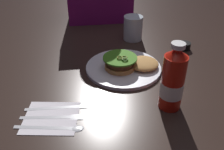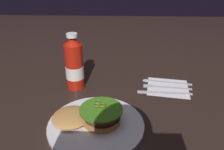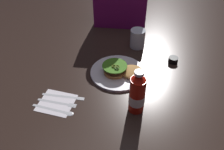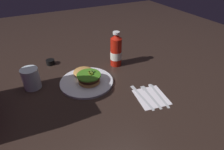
{
  "view_description": "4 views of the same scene",
  "coord_description": "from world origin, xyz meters",
  "px_view_note": "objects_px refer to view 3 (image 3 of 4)",
  "views": [
    {
      "loc": [
        -0.16,
        -0.8,
        0.5
      ],
      "look_at": [
        -0.08,
        -0.15,
        0.08
      ],
      "focal_mm": 40.73,
      "sensor_mm": 36.0,
      "label": 1
    },
    {
      "loc": [
        -0.08,
        0.52,
        0.43
      ],
      "look_at": [
        -0.05,
        -0.18,
        0.08
      ],
      "focal_mm": 35.34,
      "sensor_mm": 36.0,
      "label": 2
    },
    {
      "loc": [
        0.07,
        -0.91,
        0.78
      ],
      "look_at": [
        -0.03,
        -0.11,
        0.09
      ],
      "focal_mm": 37.49,
      "sensor_mm": 36.0,
      "label": 3
    },
    {
      "loc": [
        -0.81,
        0.26,
        0.59
      ],
      "look_at": [
        -0.08,
        -0.11,
        0.06
      ],
      "focal_mm": 30.35,
      "sensor_mm": 36.0,
      "label": 4
    }
  ],
  "objects_px": {
    "burger_sandwich": "(121,70)",
    "napkin": "(56,103)",
    "dinner_plate": "(118,72)",
    "fork_utensil": "(60,103)",
    "ketchup_bottle": "(137,94)",
    "water_glass": "(137,39)",
    "spoon_utensil": "(58,110)",
    "condiment_cup": "(173,60)",
    "butter_knife": "(66,96)"
  },
  "relations": [
    {
      "from": "burger_sandwich",
      "to": "spoon_utensil",
      "type": "distance_m",
      "value": 0.37
    },
    {
      "from": "spoon_utensil",
      "to": "burger_sandwich",
      "type": "bearing_deg",
      "value": 47.57
    },
    {
      "from": "fork_utensil",
      "to": "butter_knife",
      "type": "relative_size",
      "value": 0.92
    },
    {
      "from": "burger_sandwich",
      "to": "butter_knife",
      "type": "distance_m",
      "value": 0.3
    },
    {
      "from": "water_glass",
      "to": "condiment_cup",
      "type": "bearing_deg",
      "value": -32.84
    },
    {
      "from": "condiment_cup",
      "to": "butter_knife",
      "type": "height_order",
      "value": "condiment_cup"
    },
    {
      "from": "spoon_utensil",
      "to": "napkin",
      "type": "bearing_deg",
      "value": 116.32
    },
    {
      "from": "water_glass",
      "to": "butter_knife",
      "type": "relative_size",
      "value": 0.54
    },
    {
      "from": "ketchup_bottle",
      "to": "butter_knife",
      "type": "xyz_separation_m",
      "value": [
        -0.32,
        0.03,
        -0.09
      ]
    },
    {
      "from": "butter_knife",
      "to": "fork_utensil",
      "type": "bearing_deg",
      "value": -107.77
    },
    {
      "from": "butter_knife",
      "to": "water_glass",
      "type": "bearing_deg",
      "value": 55.91
    },
    {
      "from": "napkin",
      "to": "butter_knife",
      "type": "xyz_separation_m",
      "value": [
        0.03,
        0.04,
        0.0
      ]
    },
    {
      "from": "ketchup_bottle",
      "to": "water_glass",
      "type": "distance_m",
      "value": 0.49
    },
    {
      "from": "burger_sandwich",
      "to": "napkin",
      "type": "distance_m",
      "value": 0.35
    },
    {
      "from": "spoon_utensil",
      "to": "ketchup_bottle",
      "type": "bearing_deg",
      "value": 9.06
    },
    {
      "from": "ketchup_bottle",
      "to": "water_glass",
      "type": "bearing_deg",
      "value": 91.63
    },
    {
      "from": "dinner_plate",
      "to": "ketchup_bottle",
      "type": "bearing_deg",
      "value": -66.07
    },
    {
      "from": "burger_sandwich",
      "to": "dinner_plate",
      "type": "bearing_deg",
      "value": 146.82
    },
    {
      "from": "ketchup_bottle",
      "to": "spoon_utensil",
      "type": "relative_size",
      "value": 1.1
    },
    {
      "from": "ketchup_bottle",
      "to": "spoon_utensil",
      "type": "height_order",
      "value": "ketchup_bottle"
    },
    {
      "from": "napkin",
      "to": "burger_sandwich",
      "type": "bearing_deg",
      "value": 39.68
    },
    {
      "from": "water_glass",
      "to": "condiment_cup",
      "type": "relative_size",
      "value": 2.12
    },
    {
      "from": "ketchup_bottle",
      "to": "napkin",
      "type": "relative_size",
      "value": 1.38
    },
    {
      "from": "spoon_utensil",
      "to": "butter_knife",
      "type": "distance_m",
      "value": 0.09
    },
    {
      "from": "butter_knife",
      "to": "condiment_cup",
      "type": "bearing_deg",
      "value": 32.65
    },
    {
      "from": "water_glass",
      "to": "butter_knife",
      "type": "distance_m",
      "value": 0.55
    },
    {
      "from": "condiment_cup",
      "to": "fork_utensil",
      "type": "relative_size",
      "value": 0.28
    },
    {
      "from": "spoon_utensil",
      "to": "fork_utensil",
      "type": "relative_size",
      "value": 1.05
    },
    {
      "from": "water_glass",
      "to": "condiment_cup",
      "type": "height_order",
      "value": "water_glass"
    },
    {
      "from": "burger_sandwich",
      "to": "spoon_utensil",
      "type": "bearing_deg",
      "value": -132.43
    },
    {
      "from": "spoon_utensil",
      "to": "fork_utensil",
      "type": "distance_m",
      "value": 0.04
    },
    {
      "from": "condiment_cup",
      "to": "napkin",
      "type": "relative_size",
      "value": 0.33
    },
    {
      "from": "burger_sandwich",
      "to": "spoon_utensil",
      "type": "relative_size",
      "value": 1.07
    },
    {
      "from": "water_glass",
      "to": "spoon_utensil",
      "type": "xyz_separation_m",
      "value": [
        -0.32,
        -0.54,
        -0.05
      ]
    },
    {
      "from": "water_glass",
      "to": "ketchup_bottle",
      "type": "bearing_deg",
      "value": -88.37
    },
    {
      "from": "dinner_plate",
      "to": "ketchup_bottle",
      "type": "height_order",
      "value": "ketchup_bottle"
    },
    {
      "from": "condiment_cup",
      "to": "spoon_utensil",
      "type": "distance_m",
      "value": 0.66
    },
    {
      "from": "dinner_plate",
      "to": "water_glass",
      "type": "bearing_deg",
      "value": 71.29
    },
    {
      "from": "dinner_plate",
      "to": "water_glass",
      "type": "distance_m",
      "value": 0.28
    },
    {
      "from": "water_glass",
      "to": "spoon_utensil",
      "type": "relative_size",
      "value": 0.56
    },
    {
      "from": "burger_sandwich",
      "to": "water_glass",
      "type": "xyz_separation_m",
      "value": [
        0.07,
        0.27,
        0.02
      ]
    },
    {
      "from": "water_glass",
      "to": "burger_sandwich",
      "type": "bearing_deg",
      "value": -104.45
    },
    {
      "from": "dinner_plate",
      "to": "fork_utensil",
      "type": "distance_m",
      "value": 0.33
    },
    {
      "from": "condiment_cup",
      "to": "napkin",
      "type": "height_order",
      "value": "condiment_cup"
    },
    {
      "from": "dinner_plate",
      "to": "condiment_cup",
      "type": "relative_size",
      "value": 5.48
    },
    {
      "from": "burger_sandwich",
      "to": "water_glass",
      "type": "height_order",
      "value": "water_glass"
    },
    {
      "from": "burger_sandwich",
      "to": "ketchup_bottle",
      "type": "height_order",
      "value": "ketchup_bottle"
    },
    {
      "from": "water_glass",
      "to": "spoon_utensil",
      "type": "height_order",
      "value": "water_glass"
    },
    {
      "from": "condiment_cup",
      "to": "spoon_utensil",
      "type": "relative_size",
      "value": 0.27
    },
    {
      "from": "ketchup_bottle",
      "to": "fork_utensil",
      "type": "xyz_separation_m",
      "value": [
        -0.34,
        -0.01,
        -0.09
      ]
    }
  ]
}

